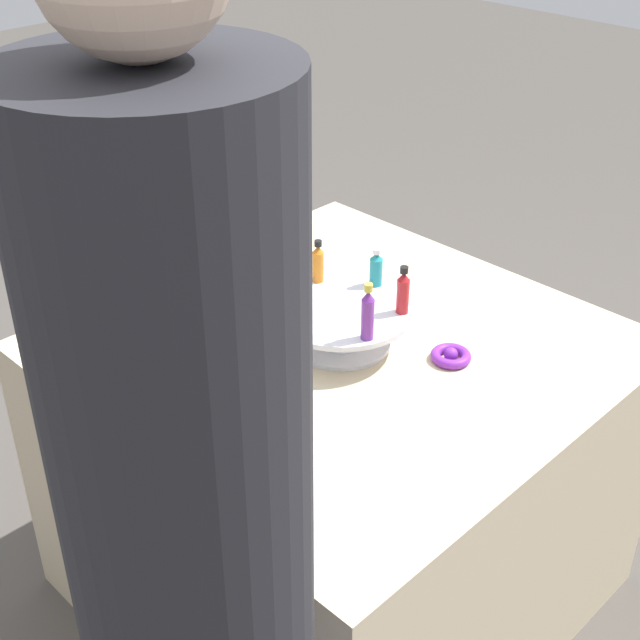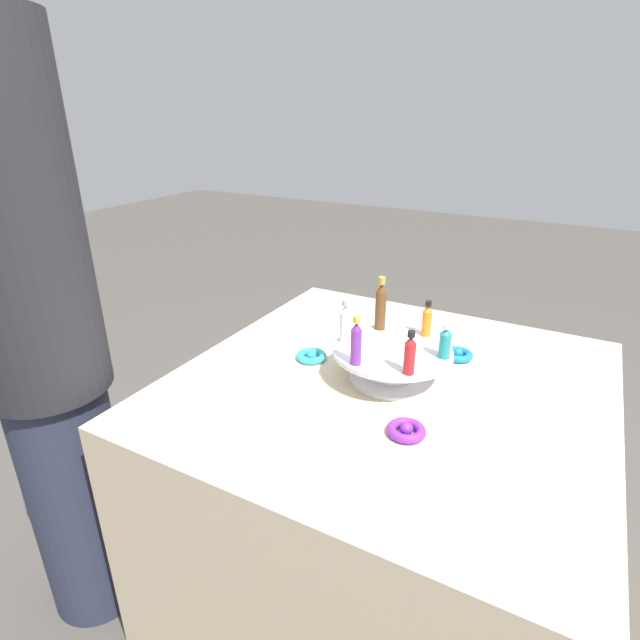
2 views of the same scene
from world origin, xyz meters
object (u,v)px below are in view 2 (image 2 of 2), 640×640
at_px(bottle_clear, 345,322).
at_px(ribbon_bow_teal, 312,355).
at_px(bottle_brown, 381,305).
at_px(ribbon_bow_purple, 406,430).
at_px(bottle_red, 410,354).
at_px(bottle_orange, 427,320).
at_px(bottle_purple, 356,342).
at_px(display_stand, 392,361).
at_px(ribbon_bow_blue, 458,354).
at_px(person_figure, 39,334).
at_px(bottle_teal, 445,342).

xyz_separation_m(bottle_clear, ribbon_bow_teal, (-0.02, -0.11, -0.13)).
height_order(bottle_brown, ribbon_bow_purple, bottle_brown).
relative_size(bottle_red, ribbon_bow_teal, 1.25).
bearing_deg(bottle_red, bottle_orange, -172.65).
height_order(bottle_purple, bottle_red, bottle_purple).
distance_m(display_stand, bottle_purple, 0.16).
height_order(bottle_purple, ribbon_bow_blue, bottle_purple).
xyz_separation_m(bottle_orange, bottle_purple, (0.24, -0.10, 0.01)).
height_order(display_stand, person_figure, person_figure).
distance_m(bottle_brown, bottle_clear, 0.13).
height_order(bottle_clear, person_figure, person_figure).
bearing_deg(bottle_teal, ribbon_bow_teal, -87.98).
bearing_deg(ribbon_bow_purple, ribbon_bow_blue, 179.16).
distance_m(bottle_red, ribbon_bow_purple, 0.17).
bearing_deg(ribbon_bow_blue, bottle_orange, -40.09).
height_order(ribbon_bow_purple, ribbon_bow_teal, ribbon_bow_purple).
distance_m(bottle_red, ribbon_bow_blue, 0.34).
xyz_separation_m(bottle_red, ribbon_bow_blue, (-0.31, 0.04, -0.13)).
height_order(bottle_orange, person_figure, person_figure).
bearing_deg(ribbon_bow_purple, bottle_purple, -118.58).
distance_m(bottle_purple, ribbon_bow_purple, 0.23).
height_order(bottle_orange, bottle_brown, bottle_brown).
relative_size(display_stand, bottle_clear, 2.64).
bearing_deg(bottle_orange, ribbon_bow_purple, 11.59).
bearing_deg(bottle_orange, bottle_red, 7.35).
bearing_deg(bottle_purple, display_stand, 157.35).
distance_m(bottle_red, ribbon_bow_teal, 0.36).
bearing_deg(bottle_red, bottle_purple, -82.65).
height_order(bottle_clear, bottle_teal, bottle_clear).
xyz_separation_m(bottle_red, bottle_teal, (-0.12, 0.05, -0.01)).
bearing_deg(bottle_brown, bottle_orange, 97.35).
bearing_deg(bottle_brown, ribbon_bow_teal, -58.58).
bearing_deg(bottle_clear, bottle_brown, 157.35).
xyz_separation_m(bottle_brown, bottle_red, (0.20, 0.16, -0.02)).
bearing_deg(ribbon_bow_teal, bottle_brown, 121.42).
xyz_separation_m(bottle_teal, ribbon_bow_blue, (-0.19, -0.00, -0.12)).
bearing_deg(bottle_teal, person_figure, -61.53).
bearing_deg(ribbon_bow_teal, person_figure, -47.60).
xyz_separation_m(display_stand, bottle_orange, (-0.12, 0.05, 0.08)).
xyz_separation_m(display_stand, bottle_purple, (0.12, -0.05, 0.09)).
distance_m(bottle_purple, person_figure, 0.77).
bearing_deg(person_figure, display_stand, -0.00).
height_order(bottle_red, bottle_teal, bottle_red).
distance_m(ribbon_bow_purple, ribbon_bow_teal, 0.41).
distance_m(display_stand, bottle_brown, 0.17).
relative_size(bottle_purple, ribbon_bow_teal, 1.44).
height_order(bottle_purple, ribbon_bow_purple, bottle_purple).
bearing_deg(bottle_brown, ribbon_bow_purple, 32.02).
distance_m(display_stand, ribbon_bow_teal, 0.24).
xyz_separation_m(display_stand, bottle_teal, (-0.02, 0.13, 0.08)).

